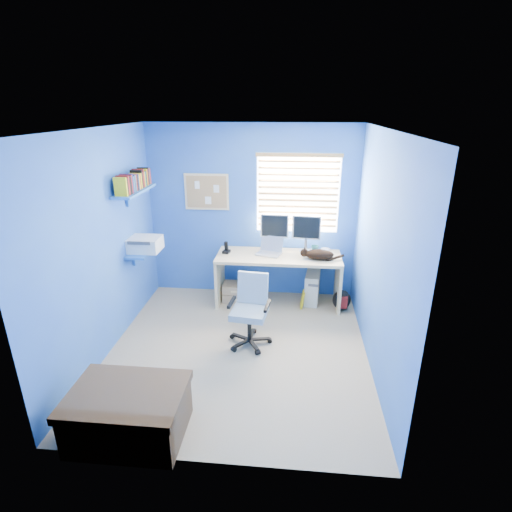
# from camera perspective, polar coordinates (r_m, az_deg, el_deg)

# --- Properties ---
(floor) EXTENTS (3.00, 3.20, 0.00)m
(floor) POSITION_cam_1_polar(r_m,az_deg,el_deg) (4.86, -2.57, -13.24)
(floor) COLOR tan
(floor) RESTS_ON ground
(ceiling) EXTENTS (3.00, 3.20, 0.00)m
(ceiling) POSITION_cam_1_polar(r_m,az_deg,el_deg) (4.03, -3.16, 17.67)
(ceiling) COLOR white
(ceiling) RESTS_ON wall_back
(wall_back) EXTENTS (3.00, 0.01, 2.50)m
(wall_back) POSITION_cam_1_polar(r_m,az_deg,el_deg) (5.80, -0.58, 6.15)
(wall_back) COLOR blue
(wall_back) RESTS_ON ground
(wall_front) EXTENTS (3.00, 0.01, 2.50)m
(wall_front) POSITION_cam_1_polar(r_m,az_deg,el_deg) (2.86, -7.45, -10.30)
(wall_front) COLOR blue
(wall_front) RESTS_ON ground
(wall_left) EXTENTS (0.01, 3.20, 2.50)m
(wall_left) POSITION_cam_1_polar(r_m,az_deg,el_deg) (4.73, -21.12, 1.29)
(wall_left) COLOR blue
(wall_left) RESTS_ON ground
(wall_right) EXTENTS (0.01, 3.20, 2.50)m
(wall_right) POSITION_cam_1_polar(r_m,az_deg,el_deg) (4.34, 17.18, 0.05)
(wall_right) COLOR blue
(wall_right) RESTS_ON ground
(desk) EXTENTS (1.74, 0.65, 0.74)m
(desk) POSITION_cam_1_polar(r_m,az_deg,el_deg) (5.74, 3.19, -3.36)
(desk) COLOR #C9B18C
(desk) RESTS_ON floor
(laptop) EXTENTS (0.39, 0.35, 0.22)m
(laptop) POSITION_cam_1_polar(r_m,az_deg,el_deg) (5.60, 1.84, 1.31)
(laptop) COLOR silver
(laptop) RESTS_ON desk
(monitor_left) EXTENTS (0.40, 0.14, 0.54)m
(monitor_left) POSITION_cam_1_polar(r_m,az_deg,el_deg) (5.72, 2.66, 3.41)
(monitor_left) COLOR silver
(monitor_left) RESTS_ON desk
(monitor_right) EXTENTS (0.41, 0.17, 0.54)m
(monitor_right) POSITION_cam_1_polar(r_m,az_deg,el_deg) (5.69, 7.18, 3.16)
(monitor_right) COLOR silver
(monitor_right) RESTS_ON desk
(phone) EXTENTS (0.11, 0.13, 0.17)m
(phone) POSITION_cam_1_polar(r_m,az_deg,el_deg) (5.67, -4.26, 1.25)
(phone) COLOR black
(phone) RESTS_ON desk
(mug) EXTENTS (0.10, 0.09, 0.10)m
(mug) POSITION_cam_1_polar(r_m,az_deg,el_deg) (5.75, 8.40, 0.97)
(mug) COLOR #23656B
(mug) RESTS_ON desk
(cd_spindle) EXTENTS (0.13, 0.13, 0.07)m
(cd_spindle) POSITION_cam_1_polar(r_m,az_deg,el_deg) (5.74, 9.86, 0.71)
(cd_spindle) COLOR silver
(cd_spindle) RESTS_ON desk
(cat) EXTENTS (0.41, 0.24, 0.14)m
(cat) POSITION_cam_1_polar(r_m,az_deg,el_deg) (5.49, 9.04, 0.21)
(cat) COLOR black
(cat) RESTS_ON desk
(tower_pc) EXTENTS (0.24, 0.46, 0.45)m
(tower_pc) POSITION_cam_1_polar(r_m,az_deg,el_deg) (5.90, 8.03, -4.42)
(tower_pc) COLOR beige
(tower_pc) RESTS_ON floor
(drawer_boxes) EXTENTS (0.35, 0.28, 0.27)m
(drawer_boxes) POSITION_cam_1_polar(r_m,az_deg,el_deg) (5.91, -2.98, -5.12)
(drawer_boxes) COLOR tan
(drawer_boxes) RESTS_ON floor
(yellow_book) EXTENTS (0.03, 0.17, 0.24)m
(yellow_book) POSITION_cam_1_polar(r_m,az_deg,el_deg) (5.76, 6.65, -6.17)
(yellow_book) COLOR yellow
(yellow_book) RESTS_ON floor
(backpack) EXTENTS (0.27, 0.21, 0.30)m
(backpack) POSITION_cam_1_polar(r_m,az_deg,el_deg) (5.77, 12.13, -6.15)
(backpack) COLOR black
(backpack) RESTS_ON floor
(bed_corner) EXTENTS (0.94, 0.67, 0.45)m
(bed_corner) POSITION_cam_1_polar(r_m,az_deg,el_deg) (3.86, -17.72, -20.64)
(bed_corner) COLOR #4E3827
(bed_corner) RESTS_ON floor
(office_chair) EXTENTS (0.55, 0.55, 0.85)m
(office_chair) POSITION_cam_1_polar(r_m,az_deg,el_deg) (4.84, -0.83, -8.95)
(office_chair) COLOR black
(office_chair) RESTS_ON floor
(window_blinds) EXTENTS (1.15, 0.05, 1.10)m
(window_blinds) POSITION_cam_1_polar(r_m,az_deg,el_deg) (5.67, 6.00, 8.81)
(window_blinds) COLOR white
(window_blinds) RESTS_ON ground
(corkboard) EXTENTS (0.64, 0.02, 0.52)m
(corkboard) POSITION_cam_1_polar(r_m,az_deg,el_deg) (5.82, -7.07, 9.07)
(corkboard) COLOR #C9B18C
(corkboard) RESTS_ON ground
(wall_shelves) EXTENTS (0.42, 0.90, 1.05)m
(wall_shelves) POSITION_cam_1_polar(r_m,az_deg,el_deg) (5.28, -16.45, 5.86)
(wall_shelves) COLOR blue
(wall_shelves) RESTS_ON ground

